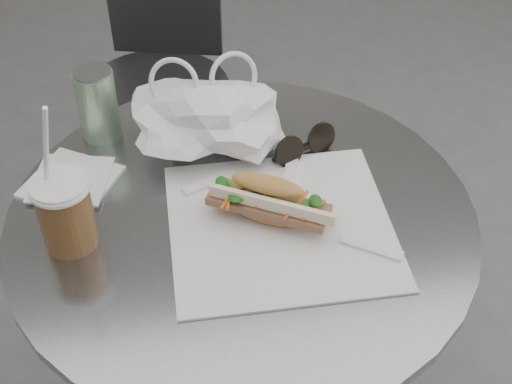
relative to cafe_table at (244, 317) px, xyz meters
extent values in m
cylinder|color=slate|center=(0.00, 0.00, -0.10)|extent=(0.08, 0.08, 0.71)
cylinder|color=slate|center=(0.00, 0.00, 0.26)|extent=(0.76, 0.76, 0.02)
cylinder|color=#2E2E31|center=(-0.10, 0.78, -0.46)|extent=(0.35, 0.35, 0.02)
cylinder|color=#2E2E31|center=(-0.10, 0.78, -0.24)|extent=(0.06, 0.06, 0.46)
cylinder|color=#2E2E31|center=(-0.10, 0.78, -0.01)|extent=(0.39, 0.39, 0.02)
cube|color=#2E2E31|center=(-0.05, 0.96, 0.14)|extent=(0.30, 0.11, 0.27)
cube|color=white|center=(0.06, -0.04, 0.28)|extent=(0.36, 0.34, 0.00)
ellipsoid|color=#B18643|center=(0.04, -0.03, 0.29)|extent=(0.25, 0.19, 0.02)
cube|color=brown|center=(0.04, -0.03, 0.31)|extent=(0.19, 0.15, 0.01)
ellipsoid|color=#B18643|center=(0.04, -0.02, 0.34)|extent=(0.25, 0.19, 0.04)
cylinder|color=brown|center=(-0.27, -0.01, 0.33)|extent=(0.08, 0.08, 0.11)
cylinder|color=white|center=(-0.27, -0.01, 0.39)|extent=(0.09, 0.09, 0.01)
cylinder|color=white|center=(-0.28, -0.01, 0.43)|extent=(0.05, 0.04, 0.21)
cylinder|color=black|center=(0.10, 0.11, 0.30)|extent=(0.06, 0.04, 0.06)
cylinder|color=black|center=(0.17, 0.13, 0.30)|extent=(0.06, 0.04, 0.06)
cube|color=black|center=(0.13, 0.12, 0.29)|extent=(0.02, 0.01, 0.01)
cube|color=white|center=(-0.27, 0.12, 0.28)|extent=(0.19, 0.19, 0.01)
cube|color=white|center=(-0.27, 0.12, 0.28)|extent=(0.15, 0.15, 0.00)
cylinder|color=#5B9B5A|center=(-0.21, 0.25, 0.34)|extent=(0.07, 0.07, 0.13)
cylinder|color=slate|center=(-0.21, 0.25, 0.41)|extent=(0.07, 0.07, 0.00)
camera|label=1|loc=(-0.13, -0.81, 1.08)|focal=50.00mm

